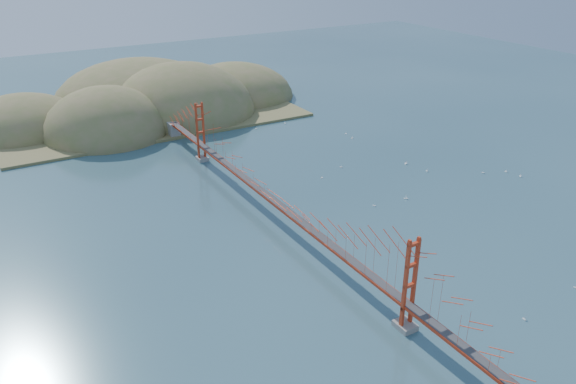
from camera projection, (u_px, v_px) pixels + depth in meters
ground at (276, 222)px, 87.34m from camera, size 320.00×320.00×0.00m
bridge at (275, 180)px, 84.54m from camera, size 2.20×94.40×12.00m
far_headlands at (152, 110)px, 142.03m from camera, size 84.00×58.00×25.00m
sailboat_6 at (576, 287)px, 70.95m from camera, size 0.54×0.54×0.60m
sailboat_12 at (256, 128)px, 128.49m from camera, size 0.52×0.49×0.59m
sailboat_9 at (427, 171)px, 105.64m from camera, size 0.49×0.56×0.64m
sailboat_4 at (405, 163)px, 108.97m from camera, size 0.63×0.63×0.68m
sailboat_3 at (322, 177)px, 102.72m from camera, size 0.50×0.43×0.58m
sailboat_7 at (346, 133)px, 125.28m from camera, size 0.51×0.49×0.57m
sailboat_16 at (341, 167)px, 107.45m from camera, size 0.59×0.59×0.62m
sailboat_14 at (406, 163)px, 109.16m from camera, size 0.58×0.58×0.63m
sailboat_11 at (483, 172)px, 104.93m from camera, size 0.59×0.59×0.62m
sailboat_1 at (374, 205)px, 92.28m from camera, size 0.54×0.54×0.59m
sailboat_5 at (506, 171)px, 105.36m from camera, size 0.49×0.57×0.66m
sailboat_17 at (352, 138)px, 122.47m from camera, size 0.59×0.51×0.68m
sailboat_15 at (285, 123)px, 131.99m from camera, size 0.49×0.58×0.67m
sailboat_13 at (520, 176)px, 103.31m from camera, size 0.68×0.68×0.72m
sailboat_10 at (524, 319)px, 65.17m from camera, size 0.40×0.48×0.55m
sailboat_2 at (406, 198)px, 94.74m from camera, size 0.68×0.68×0.74m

